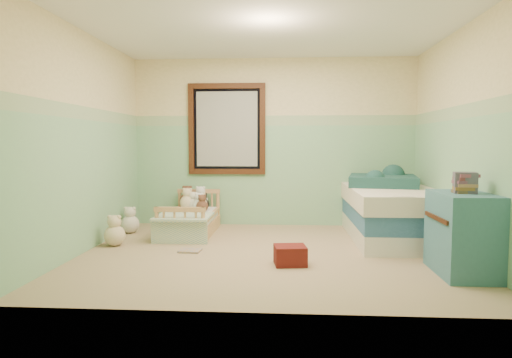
# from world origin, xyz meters

# --- Properties ---
(floor) EXTENTS (4.20, 3.60, 0.02)m
(floor) POSITION_xyz_m (0.00, 0.00, -0.01)
(floor) COLOR gray
(floor) RESTS_ON ground
(ceiling) EXTENTS (4.20, 3.60, 0.02)m
(ceiling) POSITION_xyz_m (0.00, 0.00, 2.51)
(ceiling) COLOR white
(ceiling) RESTS_ON wall_back
(wall_back) EXTENTS (4.20, 0.04, 2.50)m
(wall_back) POSITION_xyz_m (0.00, 1.80, 1.25)
(wall_back) COLOR #CEBF89
(wall_back) RESTS_ON floor
(wall_front) EXTENTS (4.20, 0.04, 2.50)m
(wall_front) POSITION_xyz_m (0.00, -1.80, 1.25)
(wall_front) COLOR #CEBF89
(wall_front) RESTS_ON floor
(wall_left) EXTENTS (0.04, 3.60, 2.50)m
(wall_left) POSITION_xyz_m (-2.10, 0.00, 1.25)
(wall_left) COLOR #CEBF89
(wall_left) RESTS_ON floor
(wall_right) EXTENTS (0.04, 3.60, 2.50)m
(wall_right) POSITION_xyz_m (2.10, 0.00, 1.25)
(wall_right) COLOR #CEBF89
(wall_right) RESTS_ON floor
(wainscot_mint) EXTENTS (4.20, 0.01, 1.50)m
(wainscot_mint) POSITION_xyz_m (0.00, 1.79, 0.75)
(wainscot_mint) COLOR #7FB38B
(wainscot_mint) RESTS_ON floor
(border_strip) EXTENTS (4.20, 0.01, 0.15)m
(border_strip) POSITION_xyz_m (0.00, 1.79, 1.57)
(border_strip) COLOR #4B8453
(border_strip) RESTS_ON wall_back
(window_frame) EXTENTS (1.16, 0.06, 1.36)m
(window_frame) POSITION_xyz_m (-0.70, 1.76, 1.45)
(window_frame) COLOR black
(window_frame) RESTS_ON wall_back
(window_blinds) EXTENTS (0.92, 0.01, 1.12)m
(window_blinds) POSITION_xyz_m (-0.70, 1.77, 1.45)
(window_blinds) COLOR beige
(window_blinds) RESTS_ON window_frame
(toddler_bed_frame) EXTENTS (0.64, 1.28, 0.16)m
(toddler_bed_frame) POSITION_xyz_m (-1.12, 1.05, 0.08)
(toddler_bed_frame) COLOR #A8693F
(toddler_bed_frame) RESTS_ON floor
(toddler_mattress) EXTENTS (0.59, 1.23, 0.12)m
(toddler_mattress) POSITION_xyz_m (-1.12, 1.05, 0.22)
(toddler_mattress) COLOR white
(toddler_mattress) RESTS_ON toddler_bed_frame
(patchwork_quilt) EXTENTS (0.70, 0.64, 0.03)m
(patchwork_quilt) POSITION_xyz_m (-1.12, 0.65, 0.30)
(patchwork_quilt) COLOR #5E99B8
(patchwork_quilt) RESTS_ON toddler_mattress
(plush_bed_brown) EXTENTS (0.22, 0.22, 0.22)m
(plush_bed_brown) POSITION_xyz_m (-1.27, 1.55, 0.40)
(plush_bed_brown) COLOR brown
(plush_bed_brown) RESTS_ON toddler_mattress
(plush_bed_white) EXTENTS (0.21, 0.21, 0.21)m
(plush_bed_white) POSITION_xyz_m (-1.07, 1.55, 0.39)
(plush_bed_white) COLOR white
(plush_bed_white) RESTS_ON toddler_mattress
(plush_bed_tan) EXTENTS (0.21, 0.21, 0.21)m
(plush_bed_tan) POSITION_xyz_m (-1.22, 1.33, 0.39)
(plush_bed_tan) COLOR beige
(plush_bed_tan) RESTS_ON toddler_mattress
(plush_bed_dark) EXTENTS (0.17, 0.17, 0.17)m
(plush_bed_dark) POSITION_xyz_m (-0.99, 1.33, 0.37)
(plush_bed_dark) COLOR black
(plush_bed_dark) RESTS_ON toddler_mattress
(plush_floor_cream) EXTENTS (0.25, 0.25, 0.25)m
(plush_floor_cream) POSITION_xyz_m (-1.95, 1.02, 0.12)
(plush_floor_cream) COLOR silver
(plush_floor_cream) RESTS_ON floor
(plush_floor_tan) EXTENTS (0.25, 0.25, 0.25)m
(plush_floor_tan) POSITION_xyz_m (-1.87, 0.24, 0.13)
(plush_floor_tan) COLOR beige
(plush_floor_tan) RESTS_ON floor
(twin_bed_frame) EXTENTS (1.02, 2.04, 0.22)m
(twin_bed_frame) POSITION_xyz_m (1.55, 0.90, 0.11)
(twin_bed_frame) COLOR silver
(twin_bed_frame) RESTS_ON floor
(twin_boxspring) EXTENTS (1.02, 2.04, 0.22)m
(twin_boxspring) POSITION_xyz_m (1.55, 0.90, 0.33)
(twin_boxspring) COLOR navy
(twin_boxspring) RESTS_ON twin_bed_frame
(twin_mattress) EXTENTS (1.06, 2.08, 0.22)m
(twin_mattress) POSITION_xyz_m (1.55, 0.90, 0.55)
(twin_mattress) COLOR silver
(twin_mattress) RESTS_ON twin_boxspring
(teal_blanket) EXTENTS (1.02, 1.06, 0.14)m
(teal_blanket) POSITION_xyz_m (1.50, 1.20, 0.73)
(teal_blanket) COLOR #16413E
(teal_blanket) RESTS_ON twin_mattress
(dresser) EXTENTS (0.48, 0.77, 0.77)m
(dresser) POSITION_xyz_m (1.85, -0.70, 0.38)
(dresser) COLOR teal
(dresser) RESTS_ON floor
(book_stack) EXTENTS (0.22, 0.19, 0.20)m
(book_stack) POSITION_xyz_m (1.85, -0.70, 0.87)
(book_stack) COLOR brown
(book_stack) RESTS_ON dresser
(red_pillow) EXTENTS (0.35, 0.32, 0.20)m
(red_pillow) POSITION_xyz_m (0.24, -0.48, 0.10)
(red_pillow) COLOR maroon
(red_pillow) RESTS_ON floor
(floor_book) EXTENTS (0.26, 0.20, 0.02)m
(floor_book) POSITION_xyz_m (-0.90, 0.00, 0.01)
(floor_book) COLOR orange
(floor_book) RESTS_ON floor
(extra_plush_0) EXTENTS (0.18, 0.18, 0.18)m
(extra_plush_0) POSITION_xyz_m (-1.13, 1.32, 0.37)
(extra_plush_0) COLOR silver
(extra_plush_0) RESTS_ON toddler_mattress
(extra_plush_1) EXTENTS (0.17, 0.17, 0.17)m
(extra_plush_1) POSITION_xyz_m (-0.96, 1.11, 0.37)
(extra_plush_1) COLOR brown
(extra_plush_1) RESTS_ON toddler_mattress
(extra_plush_2) EXTENTS (0.15, 0.15, 0.15)m
(extra_plush_2) POSITION_xyz_m (-1.19, 1.35, 0.36)
(extra_plush_2) COLOR brown
(extra_plush_2) RESTS_ON toddler_mattress
(extra_plush_3) EXTENTS (0.18, 0.18, 0.18)m
(extra_plush_3) POSITION_xyz_m (-1.22, 1.35, 0.38)
(extra_plush_3) COLOR brown
(extra_plush_3) RESTS_ON toddler_mattress
(extra_plush_4) EXTENTS (0.17, 0.17, 0.17)m
(extra_plush_4) POSITION_xyz_m (-1.02, 1.21, 0.37)
(extra_plush_4) COLOR white
(extra_plush_4) RESTS_ON toddler_mattress
(extra_plush_5) EXTENTS (0.17, 0.17, 0.17)m
(extra_plush_5) POSITION_xyz_m (-1.00, 1.29, 0.37)
(extra_plush_5) COLOR beige
(extra_plush_5) RESTS_ON toddler_mattress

